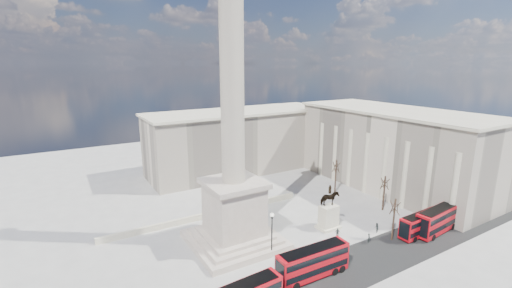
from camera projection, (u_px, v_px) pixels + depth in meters
The scene contains 17 objects.
ground at pixel (250, 257), 52.54m from camera, with size 180.00×180.00×0.00m, color #A4A29B.
asphalt_road at pixel (318, 281), 46.66m from camera, with size 120.00×9.00×0.01m, color black.
nelsons_column at pixel (233, 168), 53.75m from camera, with size 14.00×14.00×49.85m.
balustrade_wall at pixel (208, 215), 65.80m from camera, with size 40.00×0.60×1.10m, color beige.
building_east at pixel (393, 148), 81.14m from camera, with size 19.00×46.00×18.60m.
building_northeast at pixel (241, 140), 94.04m from camera, with size 51.00×17.00×16.60m.
red_bus_b at pixel (313, 262), 47.01m from camera, with size 10.95×2.84×4.41m.
red_bus_c at pixel (422, 224), 58.88m from camera, with size 9.65×2.49×3.89m.
red_bus_d at pixel (439, 219), 59.82m from camera, with size 11.21×3.48×4.48m.
victorian_lamp at pixel (272, 231), 51.81m from camera, with size 0.61×0.61×7.14m.
equestrian_statue at pixel (329, 213), 61.01m from camera, with size 3.94×2.95×8.21m.
bare_tree_near at pixel (395, 206), 56.14m from camera, with size 1.77×1.77×7.76m.
bare_tree_mid at pixel (385, 182), 67.92m from camera, with size 1.99×1.99×7.56m.
bare_tree_far at pixel (336, 166), 77.41m from camera, with size 1.99×1.99×8.13m.
pedestrian_walking at pixel (369, 238), 56.35m from camera, with size 0.63×0.41×1.72m, color #242A28.
pedestrian_standing at pixel (377, 228), 59.99m from camera, with size 0.84×0.65×1.72m, color #242A28.
pedestrian_crossing at pixel (338, 233), 58.35m from camera, with size 0.94×0.39×1.61m, color #242A28.
Camera 1 is at (-23.23, -41.04, 28.95)m, focal length 24.00 mm.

